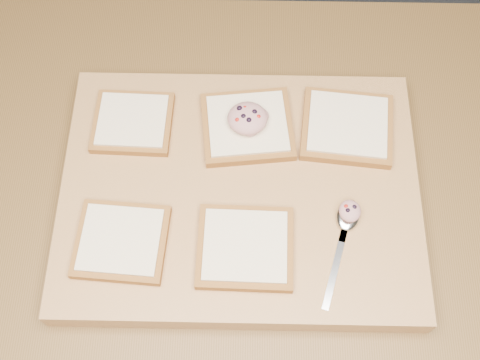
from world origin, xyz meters
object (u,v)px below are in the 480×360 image
(bread_far_center, at_px, (247,126))
(spoon, at_px, (346,223))
(tuna_salad_dollop, at_px, (247,118))
(cutting_board, at_px, (240,192))

(bread_far_center, xyz_separation_m, spoon, (0.14, -0.15, -0.00))
(tuna_salad_dollop, xyz_separation_m, spoon, (0.14, -0.15, -0.03))
(cutting_board, relative_size, tuna_salad_dollop, 8.74)
(tuna_salad_dollop, bearing_deg, bread_far_center, 69.02)
(cutting_board, xyz_separation_m, tuna_salad_dollop, (0.01, 0.09, 0.05))
(spoon, bearing_deg, tuna_salad_dollop, 132.81)
(bread_far_center, distance_m, tuna_salad_dollop, 0.02)
(bread_far_center, relative_size, tuna_salad_dollop, 2.47)
(bread_far_center, height_order, tuna_salad_dollop, tuna_salad_dollop)
(cutting_board, height_order, bread_far_center, bread_far_center)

